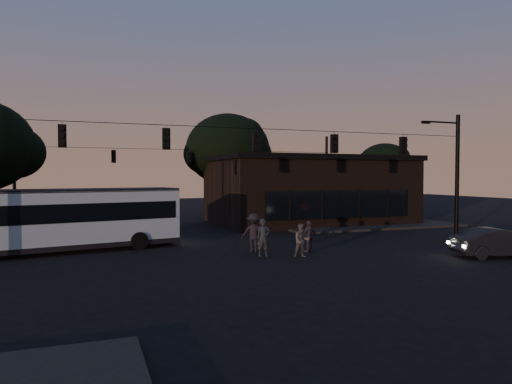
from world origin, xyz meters
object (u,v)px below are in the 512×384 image
object	(u,v)px
car	(498,243)
pedestrian_b	(302,241)
pedestrian_a	(263,238)
building	(308,189)
bus	(66,217)
pedestrian_d	(254,233)
pedestrian_c	(309,236)

from	to	relation	value
car	pedestrian_b	world-z (taller)	pedestrian_b
car	pedestrian_a	distance (m)	11.02
building	pedestrian_b	xyz separation A→B (m)	(-7.64, -14.43, -1.92)
bus	pedestrian_d	size ratio (longest dim) A/B	5.97
pedestrian_a	pedestrian_d	bearing A→B (deg)	99.01
pedestrian_b	pedestrian_d	bearing A→B (deg)	140.47
bus	pedestrian_a	xyz separation A→B (m)	(8.82, -4.69, -0.88)
pedestrian_a	pedestrian_d	xyz separation A→B (m)	(-0.03, 1.27, 0.08)
pedestrian_a	pedestrian_c	distance (m)	2.58
building	pedestrian_b	distance (m)	16.44
building	pedestrian_c	size ratio (longest dim) A/B	9.69
pedestrian_c	pedestrian_d	bearing A→B (deg)	-36.72
pedestrian_c	pedestrian_d	distance (m)	2.78
building	pedestrian_a	bearing A→B (deg)	-124.25
bus	pedestrian_c	bearing A→B (deg)	-32.12
pedestrian_c	pedestrian_d	size ratio (longest dim) A/B	0.83
building	pedestrian_c	xyz separation A→B (m)	(-6.63, -13.24, -1.91)
building	pedestrian_d	world-z (taller)	building
pedestrian_b	pedestrian_c	world-z (taller)	pedestrian_c
car	pedestrian_c	bearing A→B (deg)	73.79
building	pedestrian_d	distance (m)	15.43
building	pedestrian_c	world-z (taller)	building
pedestrian_b	pedestrian_c	xyz separation A→B (m)	(1.01, 1.20, 0.01)
building	pedestrian_d	bearing A→B (deg)	-127.01
pedestrian_a	pedestrian_b	world-z (taller)	pedestrian_a
pedestrian_a	pedestrian_d	size ratio (longest dim) A/B	0.92
building	pedestrian_c	bearing A→B (deg)	-116.62
pedestrian_a	pedestrian_c	bearing A→B (deg)	13.85
car	pedestrian_b	xyz separation A→B (m)	(-8.66, 3.19, 0.11)
bus	pedestrian_b	size ratio (longest dim) A/B	7.29
bus	pedestrian_d	xyz separation A→B (m)	(8.79, -3.42, -0.81)
bus	pedestrian_a	size ratio (longest dim) A/B	6.47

